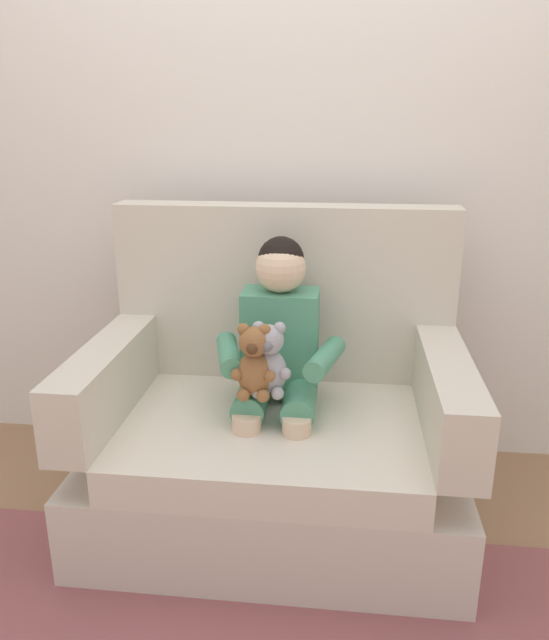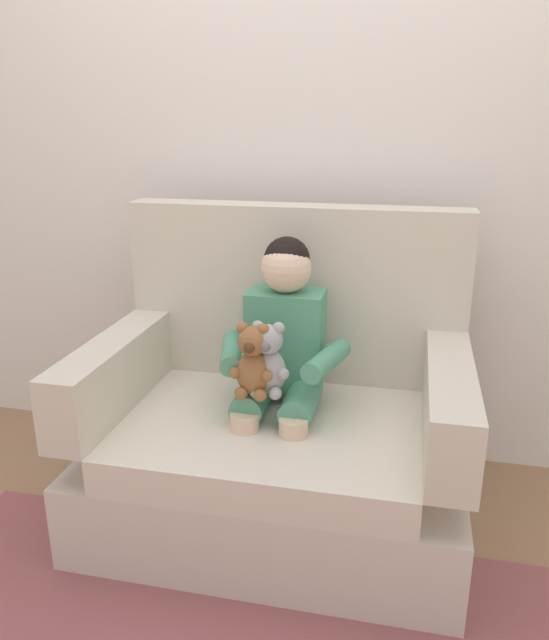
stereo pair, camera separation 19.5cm
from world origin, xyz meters
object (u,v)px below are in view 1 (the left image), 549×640
(seated_child, at_px, (278,349))
(plush_brown, at_px, (254,363))
(plush_grey, at_px, (269,361))
(armchair, at_px, (276,428))

(seated_child, height_order, plush_brown, seated_child)
(seated_child, distance_m, plush_grey, 0.14)
(plush_grey, bearing_deg, armchair, 80.65)
(armchair, relative_size, plush_brown, 5.12)
(armchair, distance_m, plush_brown, 0.35)
(armchair, relative_size, seated_child, 1.52)
(armchair, bearing_deg, seated_child, 39.08)
(armchair, distance_m, plush_grey, 0.34)
(plush_grey, bearing_deg, seated_child, 77.72)
(seated_child, relative_size, plush_grey, 3.37)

